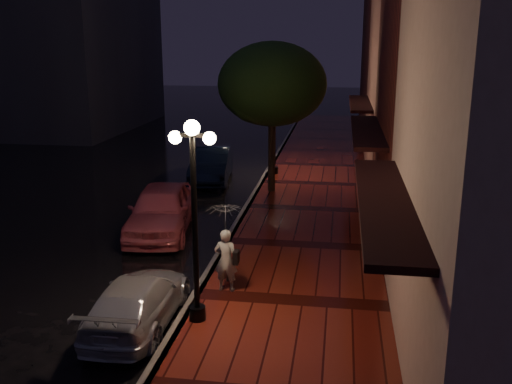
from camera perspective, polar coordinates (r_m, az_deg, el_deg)
The scene contains 14 objects.
ground at distance 17.24m, azimuth -2.90°, elevation -5.32°, with size 120.00×120.00×0.00m, color black.
sidewalk at distance 16.94m, azimuth 4.62°, elevation -5.46°, with size 4.50×60.00×0.15m, color #4C130D.
curb at distance 17.22m, azimuth -2.90°, elevation -5.08°, with size 0.25×60.00×0.15m, color #595451.
storefront_mid at distance 18.24m, azimuth 20.90°, elevation 12.53°, with size 5.00×8.00×11.00m, color #511914.
storefront_far at distance 26.16m, azimuth 17.08°, elevation 11.10°, with size 5.00×8.00×9.00m, color #8C5951.
storefront_extra at distance 36.05m, azimuth 14.87°, elevation 12.94°, with size 5.00×12.00×10.00m, color #511914.
streetlamp_near at distance 11.72m, azimuth -6.19°, elevation -1.84°, with size 0.96×0.36×4.31m.
streetlamp_far at distance 25.24m, azimuth 1.86°, elevation 7.28°, with size 0.96×0.36×4.31m.
street_tree at distance 22.06m, azimuth 1.64°, elevation 10.47°, with size 4.16×4.16×5.80m.
pink_car at distance 18.28m, azimuth -9.46°, elevation -1.74°, with size 1.85×4.59×1.56m, color #CD5461.
navy_car at distance 24.83m, azimuth -4.46°, elevation 2.74°, with size 1.55×4.44×1.46m, color black.
silver_car at distance 12.70m, azimuth -11.73°, elevation -10.62°, with size 1.55×3.82×1.11m, color #9B9BA2.
woman_with_umbrella at distance 13.41m, azimuth -3.06°, elevation -4.22°, with size 0.89×0.91×2.15m.
parking_meter at distance 14.13m, azimuth -2.91°, elevation -6.18°, with size 0.13×0.11×1.20m.
Camera 1 is at (3.25, -15.84, 5.97)m, focal length 40.00 mm.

